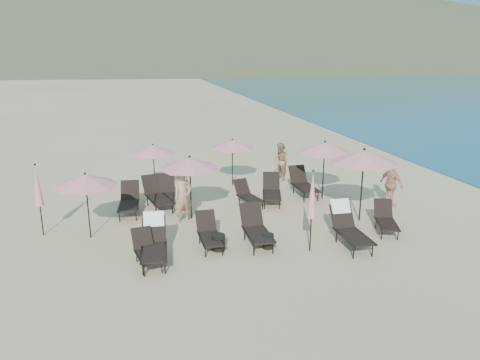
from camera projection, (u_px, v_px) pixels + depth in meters
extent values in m
plane|color=#D6BA8C|center=(279.00, 246.00, 13.91)|extent=(800.00, 800.00, 0.00)
cone|color=brown|center=(216.00, 10.00, 299.80)|extent=(690.00, 690.00, 55.00)
cone|color=brown|center=(372.00, 32.00, 362.11)|extent=(280.00, 280.00, 32.00)
cube|color=beige|center=(45.00, 23.00, 286.25)|extent=(18.00, 16.00, 38.00)
cube|color=black|center=(149.00, 257.00, 12.49)|extent=(0.72, 1.15, 0.04)
cube|color=black|center=(142.00, 238.00, 13.05)|extent=(0.61, 0.49, 0.55)
cylinder|color=black|center=(144.00, 271.00, 12.05)|extent=(0.03, 0.03, 0.30)
cylinder|color=black|center=(137.00, 257.00, 12.86)|extent=(0.03, 0.03, 0.30)
cylinder|color=black|center=(162.00, 268.00, 12.23)|extent=(0.03, 0.03, 0.30)
cylinder|color=black|center=(153.00, 254.00, 13.04)|extent=(0.03, 0.03, 0.30)
cube|color=black|center=(138.00, 258.00, 12.42)|extent=(0.23, 1.20, 0.04)
cube|color=black|center=(158.00, 254.00, 12.63)|extent=(0.23, 1.20, 0.04)
cube|color=black|center=(154.00, 253.00, 12.59)|extent=(0.80, 1.36, 0.05)
cube|color=black|center=(154.00, 229.00, 13.33)|extent=(0.72, 0.56, 0.67)
cylinder|color=black|center=(143.00, 269.00, 12.09)|extent=(0.04, 0.04, 0.37)
cylinder|color=black|center=(145.00, 251.00, 13.15)|extent=(0.04, 0.04, 0.37)
cylinder|color=black|center=(165.00, 268.00, 12.17)|extent=(0.04, 0.04, 0.37)
cylinder|color=black|center=(165.00, 250.00, 13.23)|extent=(0.04, 0.04, 0.37)
cube|color=black|center=(142.00, 252.00, 12.59)|extent=(0.18, 1.46, 0.04)
cube|color=black|center=(166.00, 251.00, 12.69)|extent=(0.18, 1.46, 0.04)
cube|color=white|center=(154.00, 219.00, 13.41)|extent=(0.61, 0.36, 0.40)
cube|color=black|center=(211.00, 239.00, 13.59)|extent=(0.59, 1.14, 0.05)
cube|color=black|center=(206.00, 221.00, 14.23)|extent=(0.59, 0.43, 0.59)
cylinder|color=black|center=(205.00, 252.00, 13.14)|extent=(0.03, 0.03, 0.32)
cylinder|color=black|center=(199.00, 239.00, 14.05)|extent=(0.03, 0.03, 0.32)
cylinder|color=black|center=(223.00, 250.00, 13.25)|extent=(0.03, 0.03, 0.32)
cylinder|color=black|center=(216.00, 237.00, 14.17)|extent=(0.03, 0.03, 0.32)
cube|color=black|center=(201.00, 239.00, 13.56)|extent=(0.04, 1.28, 0.04)
cube|color=black|center=(220.00, 237.00, 13.70)|extent=(0.04, 1.28, 0.04)
cube|color=black|center=(259.00, 235.00, 13.76)|extent=(0.71, 1.32, 0.05)
cube|color=black|center=(251.00, 215.00, 14.49)|extent=(0.69, 0.51, 0.67)
cylinder|color=black|center=(254.00, 250.00, 13.24)|extent=(0.04, 0.04, 0.37)
cylinder|color=black|center=(245.00, 235.00, 14.29)|extent=(0.04, 0.04, 0.37)
cylinder|color=black|center=(273.00, 248.00, 13.36)|extent=(0.04, 0.04, 0.37)
cylinder|color=black|center=(262.00, 233.00, 14.41)|extent=(0.04, 0.04, 0.37)
cube|color=black|center=(247.00, 235.00, 13.73)|extent=(0.08, 1.47, 0.04)
cube|color=black|center=(269.00, 233.00, 13.88)|extent=(0.08, 1.47, 0.04)
cube|color=black|center=(355.00, 237.00, 13.59)|extent=(0.72, 1.35, 0.06)
cube|color=black|center=(342.00, 216.00, 14.34)|extent=(0.70, 0.52, 0.69)
cylinder|color=black|center=(354.00, 252.00, 13.06)|extent=(0.04, 0.04, 0.38)
cylinder|color=black|center=(337.00, 237.00, 14.13)|extent=(0.04, 0.04, 0.38)
cylinder|color=black|center=(372.00, 250.00, 13.19)|extent=(0.04, 0.04, 0.38)
cylinder|color=black|center=(354.00, 235.00, 14.26)|extent=(0.04, 0.04, 0.38)
cube|color=black|center=(343.00, 237.00, 13.57)|extent=(0.09, 1.50, 0.04)
cube|color=black|center=(364.00, 235.00, 13.71)|extent=(0.09, 1.50, 0.04)
cube|color=white|center=(340.00, 206.00, 14.41)|extent=(0.61, 0.33, 0.41)
cube|color=black|center=(387.00, 224.00, 14.72)|extent=(0.92, 1.24, 0.05)
cube|color=black|center=(383.00, 208.00, 15.36)|extent=(0.69, 0.59, 0.58)
cylinder|color=black|center=(382.00, 235.00, 14.34)|extent=(0.03, 0.03, 0.32)
cylinder|color=black|center=(376.00, 223.00, 15.26)|extent=(0.03, 0.03, 0.32)
cylinder|color=black|center=(398.00, 235.00, 14.30)|extent=(0.03, 0.03, 0.32)
cylinder|color=black|center=(391.00, 224.00, 15.22)|extent=(0.03, 0.03, 0.32)
cube|color=black|center=(378.00, 223.00, 14.79)|extent=(0.46, 1.19, 0.04)
cube|color=black|center=(396.00, 224.00, 14.74)|extent=(0.46, 1.19, 0.04)
cube|color=black|center=(129.00, 206.00, 16.30)|extent=(0.79, 1.33, 0.05)
cube|color=black|center=(130.00, 190.00, 17.02)|extent=(0.70, 0.55, 0.65)
cylinder|color=black|center=(119.00, 217.00, 15.81)|extent=(0.04, 0.04, 0.36)
cylinder|color=black|center=(122.00, 206.00, 16.85)|extent=(0.04, 0.04, 0.36)
cylinder|color=black|center=(136.00, 216.00, 15.89)|extent=(0.04, 0.04, 0.36)
cylinder|color=black|center=(138.00, 205.00, 16.92)|extent=(0.04, 0.04, 0.36)
cube|color=black|center=(119.00, 205.00, 16.30)|extent=(0.19, 1.43, 0.04)
cube|color=black|center=(138.00, 205.00, 16.39)|extent=(0.19, 1.43, 0.04)
cube|color=black|center=(159.00, 199.00, 16.92)|extent=(0.95, 1.45, 0.06)
cube|color=black|center=(152.00, 184.00, 17.61)|extent=(0.78, 0.64, 0.69)
cylinder|color=black|center=(156.00, 210.00, 16.38)|extent=(0.04, 0.04, 0.38)
cylinder|color=black|center=(147.00, 201.00, 17.36)|extent=(0.04, 0.04, 0.38)
cylinder|color=black|center=(172.00, 208.00, 16.63)|extent=(0.04, 0.04, 0.38)
cylinder|color=black|center=(163.00, 199.00, 17.61)|extent=(0.04, 0.04, 0.38)
cube|color=black|center=(150.00, 200.00, 16.83)|extent=(0.36, 1.48, 0.04)
cube|color=black|center=(168.00, 197.00, 17.11)|extent=(0.36, 1.48, 0.04)
cube|color=black|center=(165.00, 199.00, 16.98)|extent=(0.88, 1.42, 0.06)
cube|color=black|center=(166.00, 183.00, 17.75)|extent=(0.76, 0.60, 0.69)
cylinder|color=black|center=(156.00, 209.00, 16.48)|extent=(0.04, 0.04, 0.38)
cylinder|color=black|center=(158.00, 199.00, 17.57)|extent=(0.04, 0.04, 0.38)
cylinder|color=black|center=(172.00, 209.00, 16.53)|extent=(0.04, 0.04, 0.38)
cylinder|color=black|center=(173.00, 199.00, 17.63)|extent=(0.04, 0.04, 0.38)
cube|color=black|center=(156.00, 198.00, 17.00)|extent=(0.27, 1.49, 0.04)
cube|color=black|center=(174.00, 198.00, 17.07)|extent=(0.27, 1.49, 0.04)
cube|color=black|center=(251.00, 199.00, 17.22)|extent=(0.79, 1.18, 0.05)
cube|color=black|center=(242.00, 187.00, 17.76)|extent=(0.64, 0.53, 0.56)
cylinder|color=black|center=(251.00, 208.00, 16.77)|extent=(0.03, 0.03, 0.31)
cylinder|color=black|center=(239.00, 200.00, 17.56)|extent=(0.03, 0.03, 0.31)
cylinder|color=black|center=(263.00, 206.00, 16.98)|extent=(0.03, 0.03, 0.31)
cylinder|color=black|center=(250.00, 198.00, 17.77)|extent=(0.03, 0.03, 0.31)
cube|color=black|center=(244.00, 199.00, 17.13)|extent=(0.32, 1.19, 0.04)
cube|color=black|center=(257.00, 197.00, 17.37)|extent=(0.32, 1.19, 0.04)
cube|color=black|center=(272.00, 195.00, 17.47)|extent=(0.98, 1.38, 0.05)
cube|color=black|center=(271.00, 181.00, 18.20)|extent=(0.76, 0.64, 0.65)
cylinder|color=black|center=(265.00, 204.00, 17.03)|extent=(0.04, 0.04, 0.35)
cylinder|color=black|center=(264.00, 195.00, 18.06)|extent=(0.04, 0.04, 0.35)
cylinder|color=black|center=(280.00, 205.00, 17.01)|extent=(0.04, 0.04, 0.35)
cylinder|color=black|center=(278.00, 195.00, 18.05)|extent=(0.04, 0.04, 0.35)
cube|color=black|center=(263.00, 194.00, 17.53)|extent=(0.44, 1.36, 0.04)
cube|color=black|center=(280.00, 195.00, 17.51)|extent=(0.44, 1.36, 0.04)
cube|color=black|center=(306.00, 188.00, 18.28)|extent=(0.69, 1.32, 0.05)
cube|color=black|center=(298.00, 174.00, 19.01)|extent=(0.68, 0.50, 0.68)
cylinder|color=black|center=(304.00, 198.00, 17.76)|extent=(0.04, 0.04, 0.37)
cylinder|color=black|center=(293.00, 189.00, 18.81)|extent=(0.04, 0.04, 0.37)
cylinder|color=black|center=(318.00, 196.00, 17.90)|extent=(0.04, 0.04, 0.37)
cylinder|color=black|center=(307.00, 188.00, 18.95)|extent=(0.04, 0.04, 0.37)
cube|color=black|center=(297.00, 188.00, 18.25)|extent=(0.05, 1.48, 0.04)
cube|color=black|center=(313.00, 187.00, 18.41)|extent=(0.05, 1.48, 0.04)
cylinder|color=black|center=(88.00, 208.00, 14.28)|extent=(0.04, 0.04, 1.95)
cone|color=pink|center=(85.00, 180.00, 14.04)|extent=(1.95, 1.95, 0.35)
sphere|color=black|center=(85.00, 174.00, 13.98)|extent=(0.07, 0.07, 0.07)
cylinder|color=black|center=(191.00, 190.00, 15.84)|extent=(0.04, 0.04, 2.08)
cone|color=pink|center=(190.00, 163.00, 15.58)|extent=(2.08, 2.08, 0.38)
sphere|color=black|center=(190.00, 156.00, 15.52)|extent=(0.08, 0.08, 0.08)
cylinder|color=black|center=(362.00, 187.00, 15.67)|extent=(0.05, 0.05, 2.35)
cone|color=pink|center=(364.00, 157.00, 15.37)|extent=(2.35, 2.35, 0.42)
sphere|color=black|center=(365.00, 149.00, 15.30)|extent=(0.09, 0.09, 0.09)
cylinder|color=black|center=(154.00, 170.00, 18.72)|extent=(0.04, 0.04, 1.88)
cone|color=pink|center=(153.00, 149.00, 18.49)|extent=(1.88, 1.88, 0.34)
sphere|color=black|center=(153.00, 145.00, 18.43)|extent=(0.07, 0.07, 0.07)
cylinder|color=black|center=(232.00, 164.00, 19.69)|extent=(0.04, 0.04, 1.89)
cone|color=pink|center=(232.00, 144.00, 19.46)|extent=(1.89, 1.89, 0.34)
sphere|color=black|center=(232.00, 139.00, 19.40)|extent=(0.07, 0.07, 0.07)
cylinder|color=black|center=(323.00, 172.00, 17.98)|extent=(0.04, 0.04, 2.13)
cone|color=pink|center=(325.00, 147.00, 17.71)|extent=(2.13, 2.13, 0.39)
sphere|color=black|center=(325.00, 142.00, 17.65)|extent=(0.08, 0.08, 0.08)
cylinder|color=black|center=(310.00, 234.00, 13.45)|extent=(0.04, 0.04, 1.05)
cone|color=pink|center=(312.00, 195.00, 13.12)|extent=(0.29, 0.29, 1.34)
sphere|color=black|center=(313.00, 171.00, 12.92)|extent=(0.07, 0.07, 0.07)
cylinder|color=black|center=(42.00, 220.00, 14.59)|extent=(0.04, 0.04, 1.00)
cone|color=pink|center=(37.00, 186.00, 14.28)|extent=(0.27, 0.27, 1.27)
sphere|color=black|center=(35.00, 164.00, 14.09)|extent=(0.06, 0.06, 0.06)
cylinder|color=black|center=(218.00, 242.00, 13.60)|extent=(0.41, 0.41, 0.47)
cylinder|color=black|center=(268.00, 241.00, 13.75)|extent=(0.35, 0.35, 0.43)
imported|color=tan|center=(183.00, 197.00, 15.44)|extent=(0.81, 0.70, 1.87)
imported|color=#9D7751|center=(281.00, 162.00, 20.53)|extent=(0.77, 0.91, 1.66)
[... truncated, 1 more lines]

